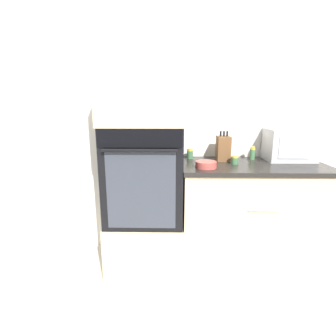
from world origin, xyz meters
TOP-DOWN VIEW (x-y plane):
  - ground_plane at (0.00, 0.00)m, footprint 12.00×12.00m
  - wall_back at (0.00, 0.63)m, footprint 8.00×0.05m
  - oven_cabinet_base at (-0.32, 0.30)m, footprint 0.65×0.60m
  - wall_oven at (-0.32, 0.30)m, footprint 0.63×0.64m
  - oven_cabinet_upper at (-0.32, 0.30)m, footprint 0.65×0.60m
  - counter_unit at (0.58, 0.30)m, footprint 1.19×0.63m
  - microwave at (0.93, 0.45)m, footprint 0.39×0.29m
  - knife_block at (0.35, 0.43)m, footprint 0.11×0.14m
  - bowl at (0.17, 0.15)m, footprint 0.16×0.16m
  - condiment_jar_near at (0.06, 0.51)m, footprint 0.06×0.06m
  - condiment_jar_mid at (0.62, 0.47)m, footprint 0.05×0.05m
  - condiment_jar_far at (0.42, 0.29)m, footprint 0.06×0.06m

SIDE VIEW (x-z plane):
  - ground_plane at x=0.00m, z-range 0.00..0.00m
  - oven_cabinet_base at x=-0.32m, z-range 0.00..0.46m
  - counter_unit at x=0.58m, z-range 0.00..0.94m
  - wall_oven at x=-0.32m, z-range 0.46..1.25m
  - bowl at x=0.17m, z-range 0.94..0.99m
  - condiment_jar_far at x=0.42m, z-range 0.94..1.01m
  - condiment_jar_near at x=0.06m, z-range 0.94..1.03m
  - condiment_jar_mid at x=0.62m, z-range 0.94..1.05m
  - knife_block at x=0.35m, z-range 0.92..1.18m
  - microwave at x=0.93m, z-range 0.94..1.21m
  - wall_back at x=0.00m, z-range 0.00..2.50m
  - oven_cabinet_upper at x=-0.32m, z-range 1.25..1.81m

